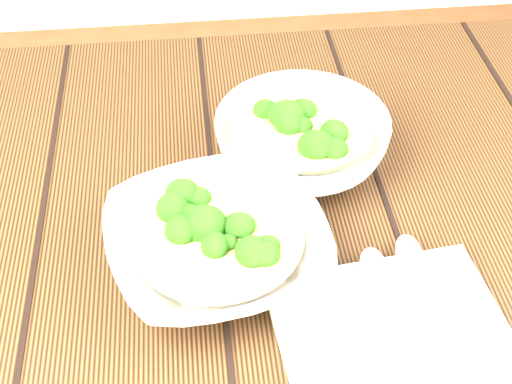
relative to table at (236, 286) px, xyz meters
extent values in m
cube|color=#392510|center=(0.00, 0.00, 0.10)|extent=(1.20, 0.80, 0.04)
cube|color=#392510|center=(0.54, 0.34, -0.28)|extent=(0.07, 0.07, 0.71)
imported|color=white|center=(-0.02, -0.06, 0.15)|extent=(0.27, 0.27, 0.06)
cylinder|color=olive|center=(-0.02, -0.06, 0.17)|extent=(0.18, 0.18, 0.00)
ellipsoid|color=#2F761A|center=(0.00, -0.06, 0.17)|extent=(0.04, 0.03, 0.03)
ellipsoid|color=#2F761A|center=(0.00, -0.03, 0.17)|extent=(0.04, 0.03, 0.03)
ellipsoid|color=#2F761A|center=(-0.04, -0.01, 0.17)|extent=(0.04, 0.03, 0.03)
ellipsoid|color=#2F761A|center=(-0.05, -0.05, 0.17)|extent=(0.04, 0.03, 0.03)
ellipsoid|color=#2F761A|center=(-0.06, -0.08, 0.17)|extent=(0.04, 0.03, 0.03)
ellipsoid|color=#2F761A|center=(-0.05, -0.11, 0.17)|extent=(0.04, 0.03, 0.03)
ellipsoid|color=#2F761A|center=(-0.01, -0.09, 0.17)|extent=(0.04, 0.03, 0.03)
ellipsoid|color=#2F761A|center=(0.02, -0.08, 0.17)|extent=(0.04, 0.03, 0.03)
imported|color=white|center=(0.09, 0.09, 0.15)|extent=(0.26, 0.26, 0.07)
cylinder|color=olive|center=(0.09, 0.09, 0.18)|extent=(0.17, 0.17, 0.00)
ellipsoid|color=#2F761A|center=(0.11, 0.10, 0.18)|extent=(0.04, 0.03, 0.03)
ellipsoid|color=#2F761A|center=(0.09, 0.13, 0.18)|extent=(0.04, 0.03, 0.03)
ellipsoid|color=#2F761A|center=(0.04, 0.11, 0.18)|extent=(0.04, 0.03, 0.03)
ellipsoid|color=#2F761A|center=(0.08, 0.07, 0.18)|extent=(0.04, 0.03, 0.03)
ellipsoid|color=#2F761A|center=(0.11, 0.06, 0.18)|extent=(0.04, 0.03, 0.03)
torus|color=black|center=(0.00, 0.02, 0.13)|extent=(0.10, 0.10, 0.02)
cube|color=#C0B29F|center=(0.14, -0.18, 0.13)|extent=(0.24, 0.21, 0.01)
cylinder|color=#B8B5A2|center=(0.13, -0.18, 0.14)|extent=(0.03, 0.14, 0.01)
ellipsoid|color=#B8B5A2|center=(0.14, -0.10, 0.13)|extent=(0.04, 0.06, 0.01)
cylinder|color=#B8B5A2|center=(0.17, -0.17, 0.14)|extent=(0.03, 0.14, 0.01)
ellipsoid|color=#B8B5A2|center=(0.18, -0.08, 0.13)|extent=(0.04, 0.06, 0.01)
camera|label=1|loc=(-0.04, -0.57, 0.70)|focal=50.00mm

